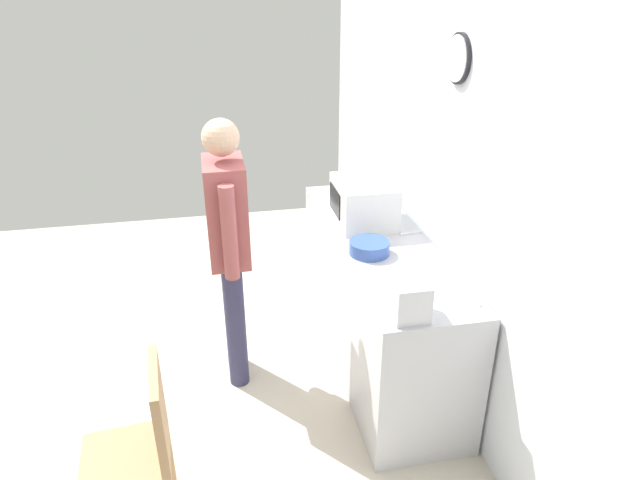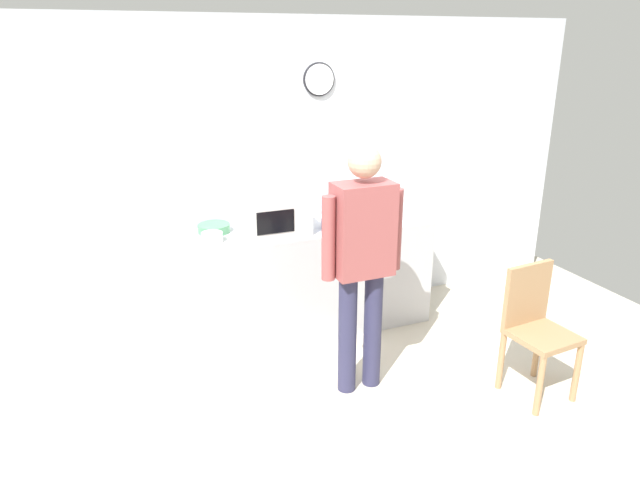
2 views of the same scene
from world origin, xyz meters
The scene contains 13 objects.
ground_plane centered at (0.00, 0.00, 0.00)m, with size 6.00×6.00×0.00m, color beige.
back_wall centered at (0.00, 1.60, 1.30)m, with size 5.40×0.13×2.60m.
kitchen_counter centered at (-0.12, 1.22, 0.47)m, with size 2.12×0.62×0.93m, color #B7B7BC.
microwave centered at (-0.40, 1.18, 1.08)m, with size 0.50×0.39×0.30m.
sandwich_plate centered at (0.51, 1.15, 0.95)m, with size 0.27×0.27×0.07m.
salad_bowl centered at (-0.93, 1.14, 0.97)m, with size 0.16×0.16×0.08m, color white.
cereal_bowl centered at (0.09, 1.08, 0.97)m, with size 0.25×0.25×0.08m, color #33519E.
mixing_bowl centered at (-0.86, 1.37, 0.97)m, with size 0.26×0.26×0.07m, color #4C8E60.
toaster centered at (0.80, 1.08, 1.03)m, with size 0.22×0.18×0.20m, color silver.
fork_utensil centered at (-0.14, 1.45, 0.94)m, with size 0.17×0.02×0.01m, color silver.
spoon_utensil centered at (0.74, 1.44, 0.94)m, with size 0.17×0.02×0.01m, color silver.
person_standing centered at (-0.09, 0.23, 1.05)m, with size 0.59×0.24×1.78m.
wooden_chair centered at (1.02, -0.27, 0.52)m, with size 0.43×0.43×0.94m.
Camera 2 is at (-1.72, -3.00, 2.40)m, focal length 31.99 mm.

